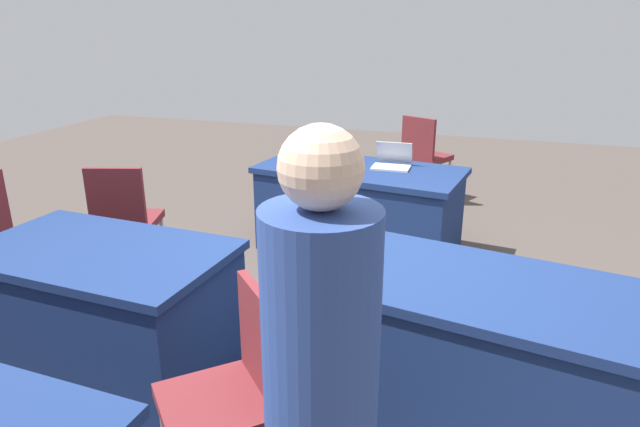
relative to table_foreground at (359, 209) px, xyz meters
The scene contains 11 objects.
ground_plane 1.78m from the table_foreground, 99.56° to the left, with size 14.40×14.40×0.00m, color #4C423D.
table_foreground is the anchor object (origin of this frame).
table_mid_left 2.40m from the table_foreground, 66.61° to the left, with size 1.50×0.95×0.76m.
table_mid_right 2.33m from the table_foreground, 121.52° to the left, with size 1.70×1.12×0.76m.
chair_near_front 1.72m from the table_foreground, 100.60° to the right, with size 0.59×0.59×0.95m.
chair_tucked_left 1.96m from the table_foreground, 38.69° to the left, with size 0.55×0.55×0.97m.
chair_tucked_right 2.84m from the table_foreground, 93.85° to the left, with size 0.62×0.62×0.96m.
person_attendee_standing 3.36m from the table_foreground, 102.31° to the left, with size 0.44×0.44×1.73m.
laptop_silver 0.50m from the table_foreground, 158.63° to the right, with size 0.33×0.30×0.21m.
yarn_ball 0.57m from the table_foreground, ahead, with size 0.13×0.13×0.13m, color gray.
scissors_red 0.54m from the table_foreground, behind, with size 0.18×0.04×0.01m, color red.
Camera 1 is at (-0.85, 2.84, 1.98)m, focal length 31.39 mm.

